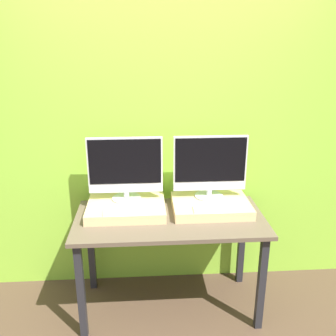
# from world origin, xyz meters

# --- Properties ---
(wall_back) EXTENTS (8.00, 0.04, 2.60)m
(wall_back) POSITION_xyz_m (0.00, 0.74, 1.30)
(wall_back) COLOR #8CC638
(wall_back) RESTS_ON ground_plane
(workbench) EXTENTS (1.36, 0.67, 0.77)m
(workbench) POSITION_xyz_m (0.00, 0.33, 0.67)
(workbench) COLOR brown
(workbench) RESTS_ON ground_plane
(wooden_riser_left) EXTENTS (0.57, 0.42, 0.07)m
(wooden_riser_left) POSITION_xyz_m (-0.31, 0.43, 0.80)
(wooden_riser_left) COLOR #D6B77F
(wooden_riser_left) RESTS_ON workbench
(monitor_left) EXTENTS (0.55, 0.22, 0.48)m
(monitor_left) POSITION_xyz_m (-0.31, 0.52, 1.08)
(monitor_left) COLOR silver
(monitor_left) RESTS_ON wooden_riser_left
(keyboard_left) EXTENTS (0.30, 0.10, 0.01)m
(keyboard_left) POSITION_xyz_m (-0.31, 0.28, 0.84)
(keyboard_left) COLOR silver
(keyboard_left) RESTS_ON wooden_riser_left
(wooden_riser_right) EXTENTS (0.57, 0.42, 0.07)m
(wooden_riser_right) POSITION_xyz_m (0.31, 0.43, 0.80)
(wooden_riser_right) COLOR #D6B77F
(wooden_riser_right) RESTS_ON workbench
(monitor_right) EXTENTS (0.55, 0.22, 0.48)m
(monitor_right) POSITION_xyz_m (0.31, 0.52, 1.08)
(monitor_right) COLOR silver
(monitor_right) RESTS_ON wooden_riser_right
(keyboard_right) EXTENTS (0.30, 0.10, 0.01)m
(keyboard_right) POSITION_xyz_m (0.31, 0.28, 0.84)
(keyboard_right) COLOR silver
(keyboard_right) RESTS_ON wooden_riser_right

